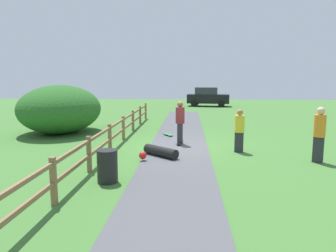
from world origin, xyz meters
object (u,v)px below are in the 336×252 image
object	(u,v)px
trash_bin	(107,166)
skateboard_loose	(168,134)
bush_large	(60,109)
parked_car_black	(208,97)
skater_fallen	(159,152)
bystander_orange	(319,132)
skater_riding	(180,120)
bystander_yellow	(239,129)

from	to	relation	value
trash_bin	skateboard_loose	xyz separation A→B (m)	(1.19, 7.11, -0.36)
bush_large	trash_bin	bearing A→B (deg)	-60.14
trash_bin	parked_car_black	world-z (taller)	parked_car_black
skater_fallen	bystander_orange	distance (m)	5.50
bush_large	trash_bin	xyz separation A→B (m)	(4.43, -7.72, -0.79)
bush_large	skater_riding	bearing A→B (deg)	-22.65
trash_bin	bystander_yellow	distance (m)	5.70
skateboard_loose	bystander_yellow	xyz separation A→B (m)	(2.96, -3.23, 0.82)
skater_riding	skater_fallen	xyz separation A→B (m)	(-0.69, -2.24, -0.85)
bush_large	skateboard_loose	distance (m)	5.78
bystander_yellow	parked_car_black	xyz separation A→B (m)	(0.02, 20.45, 0.05)
bystander_orange	parked_car_black	distance (m)	21.95
bystander_orange	skater_fallen	bearing A→B (deg)	176.19
bystander_yellow	bystander_orange	bearing A→B (deg)	-29.47
skateboard_loose	bystander_orange	bearing A→B (deg)	-40.54
bush_large	bystander_yellow	world-z (taller)	bush_large
skateboard_loose	skater_riding	bearing A→B (deg)	-72.02
bystander_orange	parked_car_black	world-z (taller)	parked_car_black
trash_bin	parked_car_black	distance (m)	24.69
skater_riding	skater_fallen	bearing A→B (deg)	-107.09
skater_fallen	trash_bin	bearing A→B (deg)	-112.00
bush_large	bystander_orange	distance (m)	12.19
skateboard_loose	parked_car_black	xyz separation A→B (m)	(2.97, 17.22, 0.87)
skateboard_loose	bystander_orange	distance (m)	7.15
bush_large	skater_riding	size ratio (longest dim) A/B	2.65
trash_bin	skateboard_loose	world-z (taller)	trash_bin
bystander_yellow	parked_car_black	world-z (taller)	parked_car_black
skater_riding	skateboard_loose	world-z (taller)	skater_riding
trash_bin	bystander_orange	xyz separation A→B (m)	(6.58, 2.51, 0.60)
skater_fallen	bystander_yellow	world-z (taller)	bystander_yellow
parked_car_black	bystander_yellow	bearing A→B (deg)	-90.05
bush_large	bystander_yellow	xyz separation A→B (m)	(8.59, -3.85, -0.33)
bystander_orange	skater_riding	bearing A→B (deg)	151.25
bush_large	parked_car_black	world-z (taller)	bush_large
bush_large	bystander_yellow	size ratio (longest dim) A/B	2.94
skater_fallen	skateboard_loose	distance (m)	4.25
trash_bin	bystander_orange	size ratio (longest dim) A/B	0.48
bystander_yellow	parked_car_black	distance (m)	20.45
trash_bin	bush_large	bearing A→B (deg)	119.86
skater_riding	parked_car_black	bearing A→B (deg)	83.11
bystander_yellow	trash_bin	bearing A→B (deg)	-136.95
parked_car_black	skater_riding	bearing A→B (deg)	-96.89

